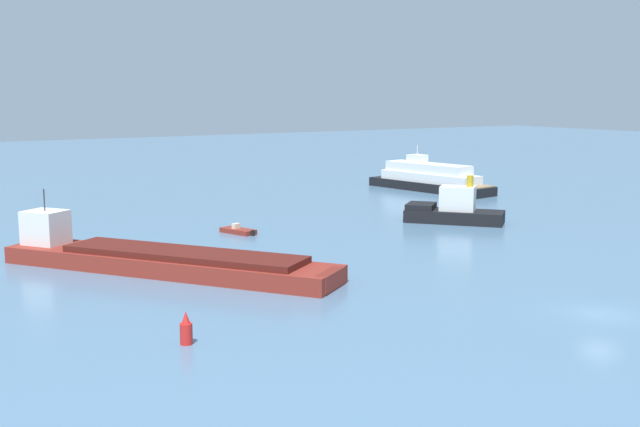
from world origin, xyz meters
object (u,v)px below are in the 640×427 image
object	(u,v)px
cargo_barge	(160,259)
tugboat	(453,210)
channel_buoy_red	(186,330)
small_motorboat	(238,231)
white_riverboat	(430,179)

from	to	relation	value
cargo_barge	tugboat	bearing A→B (deg)	8.58
tugboat	channel_buoy_red	size ratio (longest dim) A/B	5.49
cargo_barge	channel_buoy_red	distance (m)	18.24
small_motorboat	channel_buoy_red	size ratio (longest dim) A/B	2.19
small_motorboat	channel_buoy_red	bearing A→B (deg)	-120.93
white_riverboat	tugboat	size ratio (longest dim) A/B	1.96
channel_buoy_red	tugboat	bearing A→B (deg)	29.77
cargo_barge	channel_buoy_red	size ratio (longest dim) A/B	13.61
small_motorboat	tugboat	bearing A→B (deg)	-15.81
tugboat	white_riverboat	bearing A→B (deg)	55.18
small_motorboat	cargo_barge	size ratio (longest dim) A/B	0.16
small_motorboat	white_riverboat	xyz separation A→B (m)	(37.87, 15.90, 1.41)
cargo_barge	tugboat	size ratio (longest dim) A/B	2.48
small_motorboat	cargo_barge	xyz separation A→B (m)	(-12.45, -11.60, 0.75)
small_motorboat	channel_buoy_red	distance (m)	33.98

